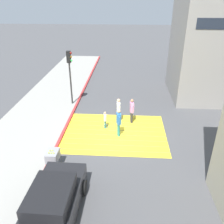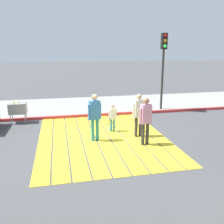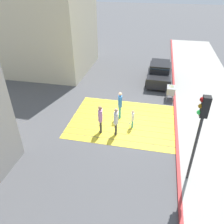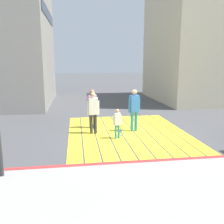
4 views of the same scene
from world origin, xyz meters
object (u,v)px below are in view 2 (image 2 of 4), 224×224
pedestrian_child_with_racket (112,117)px  pedestrian_adult_lead (95,114)px  traffic_light_corner (164,56)px  pedestrian_adult_side (146,118)px  tennis_ball_cart (18,108)px  pedestrian_adult_trailing (139,112)px

pedestrian_child_with_racket → pedestrian_adult_lead: bearing=-43.9°
traffic_light_corner → pedestrian_child_with_racket: bearing=-49.9°
traffic_light_corner → pedestrian_adult_side: size_ratio=2.42×
pedestrian_child_with_racket → pedestrian_adult_side: bearing=26.1°
traffic_light_corner → tennis_ball_cart: 7.93m
tennis_ball_cart → pedestrian_adult_lead: 4.51m
traffic_light_corner → pedestrian_adult_side: (4.63, -2.62, -2.02)m
tennis_ball_cart → pedestrian_adult_lead: pedestrian_adult_lead is taller
traffic_light_corner → pedestrian_adult_trailing: size_ratio=2.45×
traffic_light_corner → pedestrian_adult_lead: bearing=-48.6°
pedestrian_adult_trailing → pedestrian_child_with_racket: 1.25m
tennis_ball_cart → pedestrian_adult_lead: size_ratio=0.56×
traffic_light_corner → pedestrian_adult_trailing: traffic_light_corner is taller
pedestrian_adult_trailing → pedestrian_adult_side: 0.90m
pedestrian_adult_side → traffic_light_corner: bearing=150.5°
pedestrian_child_with_racket → pedestrian_adult_trailing: bearing=46.6°
pedestrian_adult_trailing → pedestrian_adult_lead: bearing=-87.1°
traffic_light_corner → pedestrian_child_with_racket: 5.11m
pedestrian_child_with_racket → tennis_ball_cart: bearing=-118.7°
pedestrian_adult_trailing → pedestrian_adult_side: bearing=-1.8°
tennis_ball_cart → pedestrian_child_with_racket: (2.23, 4.09, -0.04)m
pedestrian_adult_lead → pedestrian_adult_side: size_ratio=1.03×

